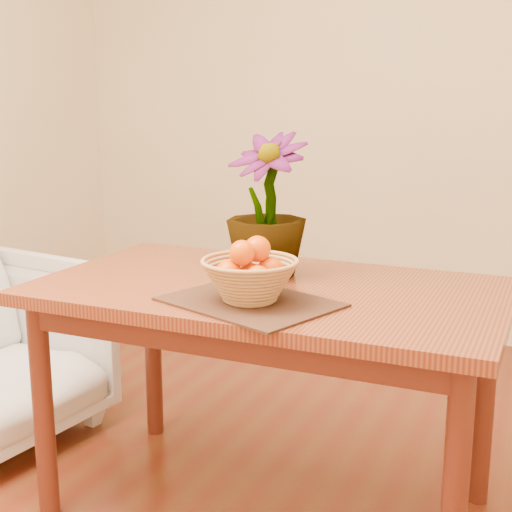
% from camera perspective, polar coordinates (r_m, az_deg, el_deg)
% --- Properties ---
extents(wall_back, '(4.00, 0.02, 2.70)m').
position_cam_1_polar(wall_back, '(3.96, 12.26, 12.91)').
color(wall_back, '#FFEFC2').
rests_on(wall_back, floor).
extents(table, '(1.40, 0.80, 0.75)m').
position_cam_1_polar(table, '(2.18, 1.02, -4.55)').
color(table, brown).
rests_on(table, floor).
extents(placemat, '(0.53, 0.47, 0.01)m').
position_cam_1_polar(placemat, '(1.97, -0.49, -3.70)').
color(placemat, '#3A2215').
rests_on(placemat, table).
extents(wicker_basket, '(0.27, 0.27, 0.11)m').
position_cam_1_polar(wicker_basket, '(1.95, -0.50, -2.08)').
color(wicker_basket, tan).
rests_on(wicker_basket, placemat).
extents(orange_pile, '(0.16, 0.16, 0.13)m').
position_cam_1_polar(orange_pile, '(1.94, -0.48, -0.78)').
color(orange_pile, '#D45103').
rests_on(orange_pile, wicker_basket).
extents(potted_plant, '(0.28, 0.28, 0.45)m').
position_cam_1_polar(potted_plant, '(2.23, 0.86, 4.08)').
color(potted_plant, '#1C4915').
rests_on(potted_plant, table).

